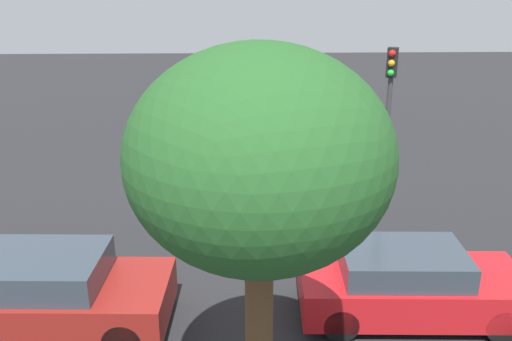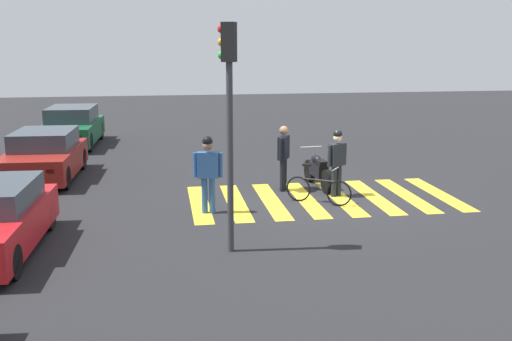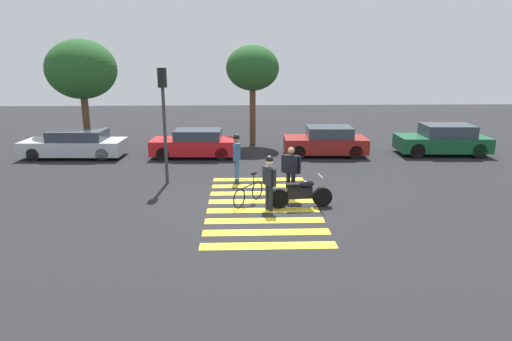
{
  "view_description": "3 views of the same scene",
  "coord_description": "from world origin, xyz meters",
  "px_view_note": "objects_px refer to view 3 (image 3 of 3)",
  "views": [
    {
      "loc": [
        0.19,
        15.62,
        5.81
      ],
      "look_at": [
        -0.29,
        1.34,
        0.73
      ],
      "focal_mm": 37.93,
      "sensor_mm": 36.0,
      "label": 1
    },
    {
      "loc": [
        -14.31,
        4.0,
        3.97
      ],
      "look_at": [
        -0.18,
        1.76,
        0.84
      ],
      "focal_mm": 41.9,
      "sensor_mm": 36.0,
      "label": 2
    },
    {
      "loc": [
        -0.69,
        -13.7,
        4.72
      ],
      "look_at": [
        -0.17,
        1.07,
        0.9
      ],
      "focal_mm": 31.39,
      "sensor_mm": 36.0,
      "label": 3
    }
  ],
  "objects_px": {
    "officer_on_foot": "(269,179)",
    "car_maroon_wagon": "(326,142)",
    "police_motorcycle": "(301,194)",
    "traffic_light_pole": "(164,107)",
    "pedestrian_bystander": "(237,154)",
    "leaning_bicycle": "(249,193)",
    "car_red_convertible": "(195,144)",
    "officer_by_motorcycle": "(291,169)",
    "car_silver_sedan": "(75,144)",
    "car_green_compact": "(443,140)"
  },
  "relations": [
    {
      "from": "officer_by_motorcycle",
      "to": "pedestrian_bystander",
      "type": "xyz_separation_m",
      "value": [
        -1.84,
        2.16,
        0.06
      ]
    },
    {
      "from": "traffic_light_pole",
      "to": "officer_on_foot",
      "type": "bearing_deg",
      "value": -41.0
    },
    {
      "from": "police_motorcycle",
      "to": "officer_on_foot",
      "type": "bearing_deg",
      "value": -167.93
    },
    {
      "from": "officer_by_motorcycle",
      "to": "car_red_convertible",
      "type": "bearing_deg",
      "value": 120.92
    },
    {
      "from": "car_silver_sedan",
      "to": "car_maroon_wagon",
      "type": "distance_m",
      "value": 11.95
    },
    {
      "from": "pedestrian_bystander",
      "to": "car_green_compact",
      "type": "relative_size",
      "value": 0.42
    },
    {
      "from": "leaning_bicycle",
      "to": "officer_by_motorcycle",
      "type": "bearing_deg",
      "value": 22.02
    },
    {
      "from": "officer_on_foot",
      "to": "car_green_compact",
      "type": "height_order",
      "value": "officer_on_foot"
    },
    {
      "from": "officer_by_motorcycle",
      "to": "car_red_convertible",
      "type": "height_order",
      "value": "officer_by_motorcycle"
    },
    {
      "from": "pedestrian_bystander",
      "to": "car_maroon_wagon",
      "type": "xyz_separation_m",
      "value": [
        4.27,
        4.42,
        -0.4
      ]
    },
    {
      "from": "pedestrian_bystander",
      "to": "traffic_light_pole",
      "type": "relative_size",
      "value": 0.43
    },
    {
      "from": "officer_by_motorcycle",
      "to": "car_silver_sedan",
      "type": "distance_m",
      "value": 11.57
    },
    {
      "from": "pedestrian_bystander",
      "to": "car_maroon_wagon",
      "type": "height_order",
      "value": "pedestrian_bystander"
    },
    {
      "from": "police_motorcycle",
      "to": "pedestrian_bystander",
      "type": "xyz_separation_m",
      "value": [
        -2.04,
        3.18,
        0.61
      ]
    },
    {
      "from": "car_maroon_wagon",
      "to": "officer_by_motorcycle",
      "type": "bearing_deg",
      "value": -110.29
    },
    {
      "from": "police_motorcycle",
      "to": "leaning_bicycle",
      "type": "height_order",
      "value": "police_motorcycle"
    },
    {
      "from": "car_silver_sedan",
      "to": "car_green_compact",
      "type": "xyz_separation_m",
      "value": [
        17.7,
        0.03,
        0.08
      ]
    },
    {
      "from": "officer_on_foot",
      "to": "traffic_light_pole",
      "type": "relative_size",
      "value": 0.41
    },
    {
      "from": "leaning_bicycle",
      "to": "officer_on_foot",
      "type": "distance_m",
      "value": 1.11
    },
    {
      "from": "car_maroon_wagon",
      "to": "traffic_light_pole",
      "type": "xyz_separation_m",
      "value": [
        -6.91,
        -4.62,
        2.2
      ]
    },
    {
      "from": "police_motorcycle",
      "to": "traffic_light_pole",
      "type": "bearing_deg",
      "value": 147.58
    },
    {
      "from": "car_silver_sedan",
      "to": "car_red_convertible",
      "type": "xyz_separation_m",
      "value": [
        5.67,
        -0.13,
        0.0
      ]
    },
    {
      "from": "police_motorcycle",
      "to": "car_red_convertible",
      "type": "bearing_deg",
      "value": 118.57
    },
    {
      "from": "officer_by_motorcycle",
      "to": "leaning_bicycle",
      "type": "bearing_deg",
      "value": -157.98
    },
    {
      "from": "officer_on_foot",
      "to": "pedestrian_bystander",
      "type": "relative_size",
      "value": 0.96
    },
    {
      "from": "officer_on_foot",
      "to": "car_maroon_wagon",
      "type": "bearing_deg",
      "value": 67.47
    },
    {
      "from": "car_silver_sedan",
      "to": "car_red_convertible",
      "type": "distance_m",
      "value": 5.67
    },
    {
      "from": "officer_on_foot",
      "to": "car_green_compact",
      "type": "bearing_deg",
      "value": 41.04
    },
    {
      "from": "police_motorcycle",
      "to": "officer_on_foot",
      "type": "relative_size",
      "value": 1.17
    },
    {
      "from": "police_motorcycle",
      "to": "officer_on_foot",
      "type": "distance_m",
      "value": 1.17
    },
    {
      "from": "officer_on_foot",
      "to": "pedestrian_bystander",
      "type": "distance_m",
      "value": 3.55
    },
    {
      "from": "car_green_compact",
      "to": "officer_on_foot",
      "type": "bearing_deg",
      "value": -138.96
    },
    {
      "from": "car_maroon_wagon",
      "to": "traffic_light_pole",
      "type": "bearing_deg",
      "value": -146.24
    },
    {
      "from": "officer_by_motorcycle",
      "to": "car_silver_sedan",
      "type": "height_order",
      "value": "officer_by_motorcycle"
    },
    {
      "from": "officer_by_motorcycle",
      "to": "car_red_convertible",
      "type": "distance_m",
      "value": 7.5
    },
    {
      "from": "leaning_bicycle",
      "to": "car_silver_sedan",
      "type": "bearing_deg",
      "value": 138.54
    },
    {
      "from": "officer_on_foot",
      "to": "car_silver_sedan",
      "type": "relative_size",
      "value": 0.37
    },
    {
      "from": "traffic_light_pole",
      "to": "police_motorcycle",
      "type": "bearing_deg",
      "value": -32.42
    },
    {
      "from": "car_maroon_wagon",
      "to": "officer_on_foot",
      "type": "bearing_deg",
      "value": -112.53
    },
    {
      "from": "pedestrian_bystander",
      "to": "officer_on_foot",
      "type": "bearing_deg",
      "value": -73.11
    },
    {
      "from": "pedestrian_bystander",
      "to": "car_red_convertible",
      "type": "distance_m",
      "value": 4.74
    },
    {
      "from": "leaning_bicycle",
      "to": "officer_on_foot",
      "type": "height_order",
      "value": "officer_on_foot"
    },
    {
      "from": "officer_on_foot",
      "to": "officer_by_motorcycle",
      "type": "xyz_separation_m",
      "value": [
        0.81,
        1.24,
        0.0
      ]
    },
    {
      "from": "officer_on_foot",
      "to": "car_silver_sedan",
      "type": "height_order",
      "value": "officer_on_foot"
    },
    {
      "from": "officer_by_motorcycle",
      "to": "car_green_compact",
      "type": "relative_size",
      "value": 0.4
    },
    {
      "from": "pedestrian_bystander",
      "to": "traffic_light_pole",
      "type": "bearing_deg",
      "value": -175.64
    },
    {
      "from": "police_motorcycle",
      "to": "car_red_convertible",
      "type": "xyz_separation_m",
      "value": [
        -4.06,
        7.45,
        0.18
      ]
    },
    {
      "from": "car_silver_sedan",
      "to": "car_maroon_wagon",
      "type": "bearing_deg",
      "value": 0.09
    },
    {
      "from": "leaning_bicycle",
      "to": "officer_on_foot",
      "type": "bearing_deg",
      "value": -46.07
    },
    {
      "from": "police_motorcycle",
      "to": "car_red_convertible",
      "type": "distance_m",
      "value": 8.48
    }
  ]
}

